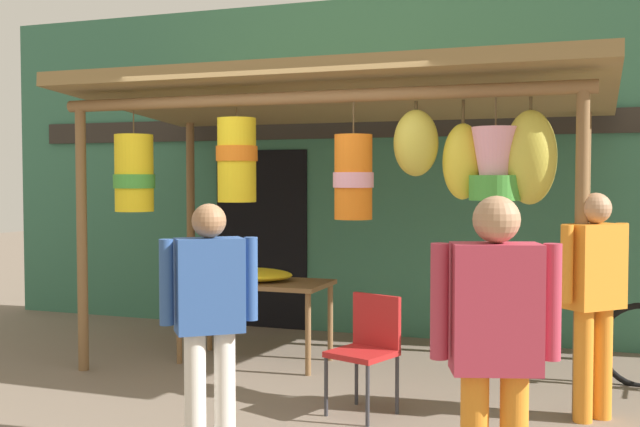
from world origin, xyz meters
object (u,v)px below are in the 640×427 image
(vendor_in_orange, at_px, (495,340))
(shopper_by_bananas, at_px, (210,309))
(display_table, at_px, (255,289))
(flower_heap_on_table, at_px, (251,274))
(customer_foreground, at_px, (594,287))
(folding_chair, at_px, (368,343))

(vendor_in_orange, relative_size, shopper_by_bananas, 1.05)
(vendor_in_orange, bearing_deg, display_table, 131.71)
(flower_heap_on_table, xyz_separation_m, customer_foreground, (2.94, -0.73, 0.12))
(flower_heap_on_table, relative_size, customer_foreground, 0.51)
(display_table, bearing_deg, customer_foreground, -14.43)
(flower_heap_on_table, relative_size, vendor_in_orange, 0.50)
(folding_chair, xyz_separation_m, shopper_by_bananas, (-0.66, -1.14, 0.39))
(vendor_in_orange, bearing_deg, folding_chair, 123.03)
(flower_heap_on_table, height_order, vendor_in_orange, vendor_in_orange)
(display_table, bearing_deg, shopper_by_bananas, -71.95)
(display_table, relative_size, customer_foreground, 0.85)
(customer_foreground, bearing_deg, folding_chair, -166.54)
(flower_heap_on_table, height_order, folding_chair, flower_heap_on_table)
(display_table, xyz_separation_m, flower_heap_on_table, (-0.03, -0.02, 0.14))
(folding_chair, height_order, vendor_in_orange, vendor_in_orange)
(folding_chair, xyz_separation_m, customer_foreground, (1.52, 0.36, 0.43))
(folding_chair, relative_size, shopper_by_bananas, 0.55)
(flower_heap_on_table, distance_m, customer_foreground, 3.03)
(display_table, distance_m, vendor_in_orange, 3.75)
(shopper_by_bananas, bearing_deg, display_table, 108.05)
(flower_heap_on_table, height_order, shopper_by_bananas, shopper_by_bananas)
(folding_chair, relative_size, customer_foreground, 0.53)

